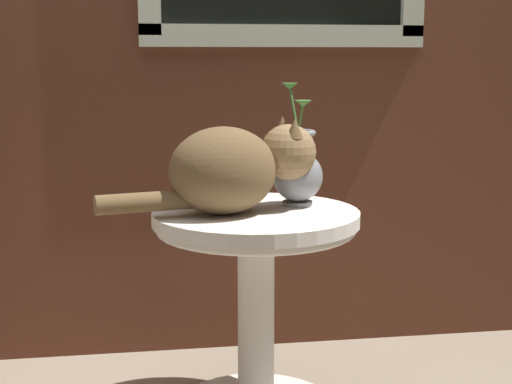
{
  "coord_description": "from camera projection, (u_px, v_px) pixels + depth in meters",
  "views": [
    {
      "loc": [
        -0.08,
        -1.69,
        0.98
      ],
      "look_at": [
        0.22,
        0.23,
        0.63
      ],
      "focal_mm": 53.15,
      "sensor_mm": 36.0,
      "label": 1
    }
  ],
  "objects": [
    {
      "name": "pewter_vase_with_ivy",
      "position": [
        298.0,
        170.0,
        2.04
      ],
      "size": [
        0.14,
        0.14,
        0.33
      ],
      "color": "gray",
      "rests_on": "wicker_side_table"
    },
    {
      "name": "wicker_side_table",
      "position": [
        256.0,
        280.0,
        2.02
      ],
      "size": [
        0.54,
        0.54,
        0.58
      ],
      "color": "silver",
      "rests_on": "ground_plane"
    },
    {
      "name": "cat",
      "position": [
        233.0,
        168.0,
        1.93
      ],
      "size": [
        0.57,
        0.28,
        0.24
      ],
      "color": "brown",
      "rests_on": "wicker_side_table"
    }
  ]
}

